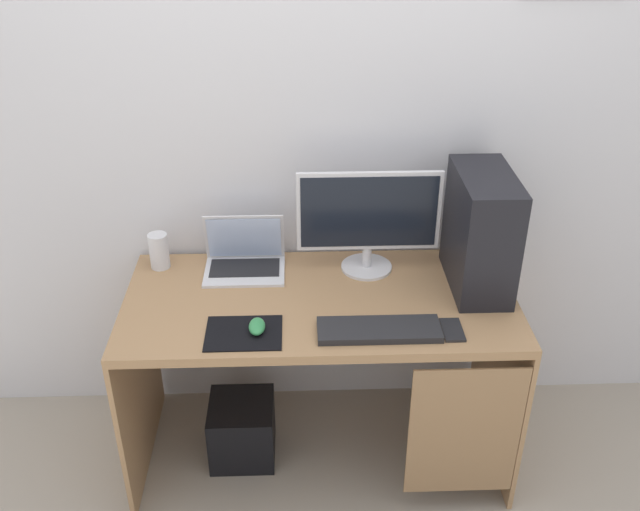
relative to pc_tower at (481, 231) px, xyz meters
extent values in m
plane|color=#9E9384|center=(-0.59, -0.08, -0.97)|extent=(8.00, 8.00, 0.00)
cube|color=silver|center=(-0.59, 0.30, 0.33)|extent=(4.00, 0.04, 2.60)
cube|color=#A37A51|center=(-0.59, -0.08, -0.24)|extent=(1.44, 0.69, 0.03)
cube|color=#A37A51|center=(-1.30, -0.08, -0.62)|extent=(0.02, 0.69, 0.72)
cube|color=#A37A51|center=(0.12, -0.08, -0.62)|extent=(0.02, 0.69, 0.72)
cube|color=#96704B|center=(-0.09, -0.42, -0.58)|extent=(0.40, 0.01, 0.57)
cube|color=black|center=(0.00, 0.00, 0.00)|extent=(0.20, 0.40, 0.44)
cylinder|color=silver|center=(-0.40, 0.12, -0.22)|extent=(0.20, 0.20, 0.01)
cylinder|color=silver|center=(-0.40, 0.12, -0.17)|extent=(0.04, 0.04, 0.08)
cube|color=silver|center=(-0.40, 0.11, 0.03)|extent=(0.54, 0.02, 0.32)
cube|color=black|center=(-0.40, 0.10, 0.03)|extent=(0.51, 0.00, 0.29)
cube|color=silver|center=(-0.87, 0.10, -0.22)|extent=(0.31, 0.22, 0.01)
cube|color=black|center=(-0.87, 0.12, -0.21)|extent=(0.27, 0.14, 0.00)
cube|color=silver|center=(-0.87, 0.19, -0.11)|extent=(0.31, 0.06, 0.21)
cube|color=#ADC1E5|center=(-0.87, 0.18, -0.11)|extent=(0.28, 0.05, 0.18)
cylinder|color=silver|center=(-1.21, 0.16, -0.15)|extent=(0.08, 0.08, 0.14)
cube|color=#232326|center=(-0.40, -0.30, -0.21)|extent=(0.42, 0.14, 0.02)
cube|color=black|center=(-0.85, -0.29, -0.22)|extent=(0.26, 0.20, 0.00)
ellipsoid|color=#338C4C|center=(-0.81, -0.28, -0.20)|extent=(0.06, 0.10, 0.03)
cube|color=#232326|center=(-0.14, -0.30, -0.22)|extent=(0.07, 0.13, 0.01)
cube|color=black|center=(-0.91, -0.10, -0.84)|extent=(0.26, 0.26, 0.26)
camera|label=1|loc=(-0.66, -2.25, 1.21)|focal=39.84mm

